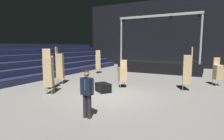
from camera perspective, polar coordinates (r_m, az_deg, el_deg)
name	(u,v)px	position (r m, az deg, el deg)	size (l,w,h in m)	color
ground_plane	(111,98)	(9.35, -0.46, -8.57)	(22.00, 30.00, 0.10)	slate
arena_end_wall	(171,33)	(23.34, 17.70, 10.76)	(22.00, 0.30, 8.00)	black
bleacher_bank_left	(16,61)	(15.82, -27.62, 2.35)	(4.50, 24.00, 2.70)	#191E38
stage_riser	(160,66)	(18.69, 14.61, 1.28)	(7.61, 3.37, 5.26)	black
man_with_tie	(87,91)	(6.52, -7.77, -6.49)	(0.57, 0.24, 1.72)	black
chair_stack_front_left	(49,72)	(10.20, -19.00, -0.47)	(0.59, 0.59, 2.39)	#B2B5BA
chair_stack_front_right	(98,62)	(17.12, -4.37, 2.57)	(0.61, 0.61, 2.14)	#B2B5BA
chair_stack_mid_left	(187,69)	(11.22, 22.24, 0.29)	(0.51, 0.51, 2.48)	#B2B5BA
chair_stack_mid_right	(49,72)	(11.43, -18.96, -0.72)	(0.54, 0.54, 1.96)	#B2B5BA
chair_stack_mid_centre	(122,74)	(11.17, 3.26, -1.15)	(0.62, 0.62, 1.71)	#B2B5BA
chair_stack_rear_left	(60,66)	(12.69, -15.78, 1.34)	(0.59, 0.59, 2.48)	#B2B5BA
chair_stack_rear_right	(218,72)	(13.49, 29.86, -0.46)	(0.61, 0.61, 1.79)	#B2B5BA
equipment_road_case	(103,88)	(10.26, -2.76, -5.42)	(0.90, 0.60, 0.48)	black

